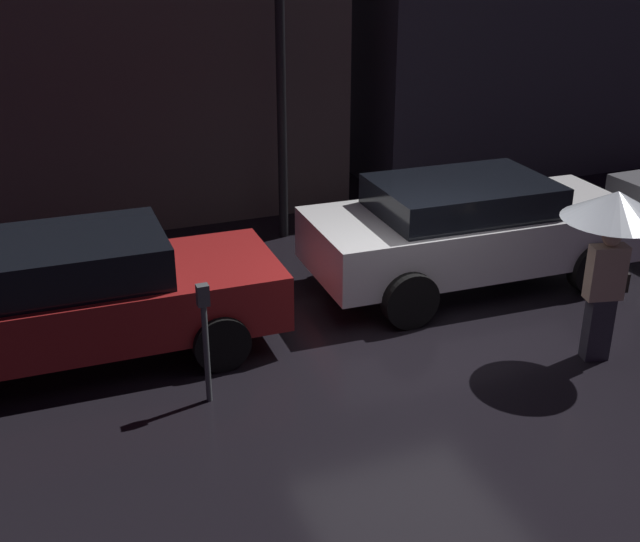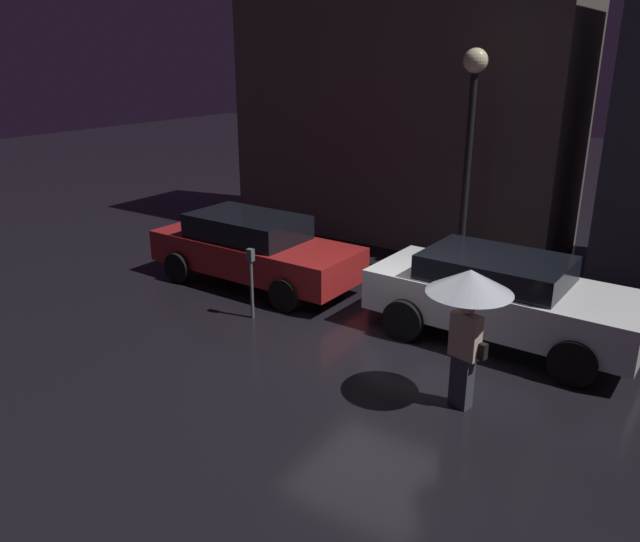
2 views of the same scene
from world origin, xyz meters
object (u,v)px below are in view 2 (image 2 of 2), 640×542
object	(u,v)px
pedestrian_with_umbrella	(469,296)
parking_meter	(251,276)
parked_car_white	(502,296)
parked_car_red	(253,248)
street_lamp_near	(471,114)

from	to	relation	value
pedestrian_with_umbrella	parking_meter	bearing A→B (deg)	3.76
parked_car_white	parking_meter	xyz separation A→B (m)	(-4.01, -1.62, 0.02)
parking_meter	parked_car_red	bearing A→B (deg)	128.81
street_lamp_near	parked_car_red	bearing A→B (deg)	-140.77
parked_car_red	parked_car_white	world-z (taller)	parked_car_white
street_lamp_near	pedestrian_with_umbrella	bearing A→B (deg)	-67.68
pedestrian_with_umbrella	parked_car_red	bearing A→B (deg)	-8.21
parked_car_white	street_lamp_near	bearing A→B (deg)	125.60
parked_car_white	pedestrian_with_umbrella	xyz separation A→B (m)	(0.28, -2.34, 0.83)
pedestrian_with_umbrella	parking_meter	size ratio (longest dim) A/B	1.50
parking_meter	street_lamp_near	size ratio (longest dim) A/B	0.28
parked_car_red	parked_car_white	size ratio (longest dim) A/B	1.02
parked_car_red	pedestrian_with_umbrella	xyz separation A→B (m)	(5.43, -2.14, 0.86)
parked_car_red	parked_car_white	bearing A→B (deg)	3.25
parked_car_white	pedestrian_with_umbrella	size ratio (longest dim) A/B	2.24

